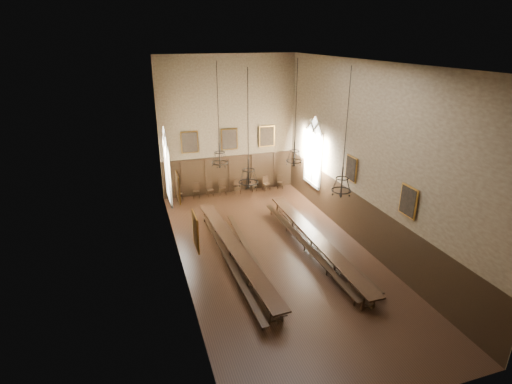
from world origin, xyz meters
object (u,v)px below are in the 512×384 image
chair_6 (266,186)px  chandelier_back_left (220,156)px  bench_left_outer (229,261)px  chandelier_front_right (342,183)px  chair_1 (196,193)px  chair_5 (253,187)px  bench_right_inner (304,246)px  chandelier_back_right (294,155)px  bench_left_inner (251,257)px  chair_0 (180,196)px  chair_3 (223,190)px  bench_right_outer (327,245)px  chandelier_front_left (248,174)px  chair_7 (280,184)px  table_right (315,244)px  chair_4 (238,189)px  table_left (235,253)px  chair_2 (210,192)px

chair_6 → chandelier_back_left: bearing=-141.8°
bench_left_outer → chandelier_front_right: 6.37m
chair_1 → chair_5: bearing=8.7°
chair_5 → chandelier_back_left: size_ratio=0.18×
bench_right_inner → chandelier_back_right: bearing=79.2°
bench_left_inner → chair_0: size_ratio=9.60×
bench_left_outer → chandelier_back_left: bearing=83.4°
chair_3 → chair_6: bearing=3.5°
chair_5 → chandelier_front_right: 11.80m
bench_right_inner → bench_right_outer: (1.13, -0.20, -0.03)m
chandelier_back_left → chair_6: bearing=54.1°
chair_0 → chandelier_front_left: 11.72m
chair_7 → chair_1: bearing=-164.4°
chandelier_back_left → bench_right_outer: bearing=-25.7°
chandelier_back_right → chandelier_front_right: bearing=-92.1°
table_right → chair_4: bearing=100.1°
chandelier_front_left → chair_1: bearing=92.1°
chair_3 → bench_left_inner: bearing=-89.0°
chandelier_back_left → chandelier_back_right: same height
chair_3 → chair_1: bearing=-172.9°
table_left → chair_0: size_ratio=11.07×
bench_left_inner → chair_6: chair_6 is taller
bench_left_outer → chair_0: chair_0 is taller
bench_left_inner → chair_4: chair_4 is taller
table_right → chair_3: 9.22m
chair_3 → chair_2: bearing=-174.3°
table_right → chandelier_front_left: (-3.99, -1.84, 4.67)m
chair_4 → chair_7: size_ratio=1.10×
bench_right_outer → chair_0: bearing=124.9°
chair_4 → chair_5: size_ratio=1.15×
bench_left_inner → chair_0: chair_0 is taller
bench_right_inner → chandelier_back_left: chandelier_back_left is taller
bench_right_inner → chandelier_back_left: size_ratio=2.07×
chair_6 → chandelier_front_left: 12.43m
chandelier_back_left → chandelier_front_left: 4.16m
bench_left_outer → chair_4: size_ratio=9.88×
bench_right_outer → chair_6: size_ratio=9.33×
chair_7 → chandelier_back_left: (-5.68, -6.44, 4.41)m
chair_7 → chandelier_front_right: (-1.64, -10.95, 4.16)m
bench_right_outer → chair_3: chair_3 is taller
chair_0 → chair_3: chair_3 is taller
chair_3 → chair_5: (2.16, -0.01, -0.05)m
chair_6 → chandelier_front_right: chandelier_front_right is taller
table_left → chandelier_front_left: 5.15m
bench_right_outer → chandelier_front_left: 6.92m
chair_0 → bench_right_outer: bearing=-53.0°
table_left → chandelier_front_left: bearing=-89.0°
bench_left_inner → chandelier_front_left: size_ratio=2.09×
bench_right_inner → bench_right_outer: 1.15m
chair_1 → chandelier_back_right: 8.15m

